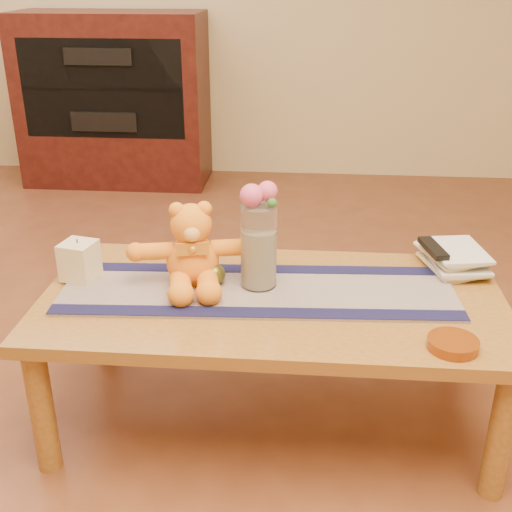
# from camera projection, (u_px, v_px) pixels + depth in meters

# --- Properties ---
(floor) EXTENTS (5.50, 5.50, 0.00)m
(floor) POSITION_uv_depth(u_px,v_px,m) (271.00, 416.00, 2.15)
(floor) COLOR brown
(floor) RESTS_ON ground
(coffee_table_top) EXTENTS (1.40, 0.70, 0.04)m
(coffee_table_top) POSITION_uv_depth(u_px,v_px,m) (272.00, 301.00, 1.97)
(coffee_table_top) COLOR brown
(coffee_table_top) RESTS_ON floor
(table_leg_fl) EXTENTS (0.07, 0.07, 0.41)m
(table_leg_fl) POSITION_uv_depth(u_px,v_px,m) (42.00, 410.00, 1.85)
(table_leg_fl) COLOR brown
(table_leg_fl) RESTS_ON floor
(table_leg_fr) EXTENTS (0.07, 0.07, 0.41)m
(table_leg_fr) POSITION_uv_depth(u_px,v_px,m) (501.00, 435.00, 1.75)
(table_leg_fr) COLOR brown
(table_leg_fr) RESTS_ON floor
(table_leg_bl) EXTENTS (0.07, 0.07, 0.41)m
(table_leg_bl) POSITION_uv_depth(u_px,v_px,m) (103.00, 311.00, 2.37)
(table_leg_bl) COLOR brown
(table_leg_bl) RESTS_ON floor
(table_leg_br) EXTENTS (0.07, 0.07, 0.41)m
(table_leg_br) POSITION_uv_depth(u_px,v_px,m) (458.00, 326.00, 2.28)
(table_leg_br) COLOR brown
(table_leg_br) RESTS_ON floor
(persian_runner) EXTENTS (1.22, 0.41, 0.01)m
(persian_runner) POSITION_uv_depth(u_px,v_px,m) (258.00, 291.00, 1.98)
(persian_runner) COLOR #1C1D4F
(persian_runner) RESTS_ON coffee_table_top
(runner_border_near) EXTENTS (1.20, 0.12, 0.00)m
(runner_border_near) POSITION_uv_depth(u_px,v_px,m) (256.00, 312.00, 1.85)
(runner_border_near) COLOR #121237
(runner_border_near) RESTS_ON persian_runner
(runner_border_far) EXTENTS (1.20, 0.12, 0.00)m
(runner_border_far) POSITION_uv_depth(u_px,v_px,m) (259.00, 269.00, 2.11)
(runner_border_far) COLOR #121237
(runner_border_far) RESTS_ON persian_runner
(teddy_bear) EXTENTS (0.42, 0.37, 0.25)m
(teddy_bear) POSITION_uv_depth(u_px,v_px,m) (192.00, 245.00, 1.98)
(teddy_bear) COLOR orange
(teddy_bear) RESTS_ON persian_runner
(pillar_candle) EXTENTS (0.12, 0.12, 0.12)m
(pillar_candle) POSITION_uv_depth(u_px,v_px,m) (79.00, 260.00, 2.03)
(pillar_candle) COLOR beige
(pillar_candle) RESTS_ON persian_runner
(candle_wick) EXTENTS (0.00, 0.00, 0.01)m
(candle_wick) POSITION_uv_depth(u_px,v_px,m) (77.00, 241.00, 2.00)
(candle_wick) COLOR black
(candle_wick) RESTS_ON pillar_candle
(glass_vase) EXTENTS (0.11, 0.11, 0.26)m
(glass_vase) POSITION_uv_depth(u_px,v_px,m) (259.00, 246.00, 1.96)
(glass_vase) COLOR silver
(glass_vase) RESTS_ON persian_runner
(potpourri_fill) EXTENTS (0.09, 0.09, 0.18)m
(potpourri_fill) POSITION_uv_depth(u_px,v_px,m) (259.00, 258.00, 1.97)
(potpourri_fill) COLOR beige
(potpourri_fill) RESTS_ON glass_vase
(rose_left) EXTENTS (0.07, 0.07, 0.07)m
(rose_left) POSITION_uv_depth(u_px,v_px,m) (252.00, 196.00, 1.88)
(rose_left) COLOR #DD4E7C
(rose_left) RESTS_ON glass_vase
(rose_right) EXTENTS (0.06, 0.06, 0.06)m
(rose_right) POSITION_uv_depth(u_px,v_px,m) (267.00, 191.00, 1.89)
(rose_right) COLOR #DD4E7C
(rose_right) RESTS_ON glass_vase
(blue_flower_back) EXTENTS (0.04, 0.04, 0.04)m
(blue_flower_back) POSITION_uv_depth(u_px,v_px,m) (263.00, 193.00, 1.92)
(blue_flower_back) COLOR #4F59AB
(blue_flower_back) RESTS_ON glass_vase
(blue_flower_side) EXTENTS (0.04, 0.04, 0.04)m
(blue_flower_side) POSITION_uv_depth(u_px,v_px,m) (249.00, 197.00, 1.91)
(blue_flower_side) COLOR #4F59AB
(blue_flower_side) RESTS_ON glass_vase
(leaf_sprig) EXTENTS (0.03, 0.03, 0.03)m
(leaf_sprig) POSITION_uv_depth(u_px,v_px,m) (272.00, 203.00, 1.87)
(leaf_sprig) COLOR #33662D
(leaf_sprig) RESTS_ON glass_vase
(bronze_ball) EXTENTS (0.08, 0.08, 0.07)m
(bronze_ball) POSITION_uv_depth(u_px,v_px,m) (214.00, 274.00, 2.00)
(bronze_ball) COLOR #504C1A
(bronze_ball) RESTS_ON persian_runner
(book_bottom) EXTENTS (0.22, 0.26, 0.02)m
(book_bottom) POSITION_uv_depth(u_px,v_px,m) (429.00, 268.00, 2.12)
(book_bottom) COLOR beige
(book_bottom) RESTS_ON coffee_table_top
(book_lower) EXTENTS (0.19, 0.24, 0.02)m
(book_lower) POSITION_uv_depth(u_px,v_px,m) (432.00, 263.00, 2.10)
(book_lower) COLOR beige
(book_lower) RESTS_ON book_bottom
(book_upper) EXTENTS (0.23, 0.26, 0.02)m
(book_upper) POSITION_uv_depth(u_px,v_px,m) (429.00, 257.00, 2.10)
(book_upper) COLOR beige
(book_upper) RESTS_ON book_lower
(book_top) EXTENTS (0.20, 0.25, 0.02)m
(book_top) POSITION_uv_depth(u_px,v_px,m) (433.00, 252.00, 2.09)
(book_top) COLOR beige
(book_top) RESTS_ON book_upper
(tv_remote) EXTENTS (0.08, 0.17, 0.02)m
(tv_remote) POSITION_uv_depth(u_px,v_px,m) (433.00, 248.00, 2.08)
(tv_remote) COLOR black
(tv_remote) RESTS_ON book_top
(amber_dish) EXTENTS (0.16, 0.16, 0.03)m
(amber_dish) POSITION_uv_depth(u_px,v_px,m) (453.00, 344.00, 1.68)
(amber_dish) COLOR #BF5914
(amber_dish) RESTS_ON coffee_table_top
(media_cabinet) EXTENTS (1.20, 0.50, 1.10)m
(media_cabinet) POSITION_uv_depth(u_px,v_px,m) (114.00, 100.00, 4.26)
(media_cabinet) COLOR black
(media_cabinet) RESTS_ON floor
(cabinet_cavity) EXTENTS (1.02, 0.03, 0.61)m
(cabinet_cavity) POSITION_uv_depth(u_px,v_px,m) (102.00, 89.00, 4.01)
(cabinet_cavity) COLOR black
(cabinet_cavity) RESTS_ON media_cabinet
(cabinet_shelf) EXTENTS (1.02, 0.20, 0.02)m
(cabinet_shelf) POSITION_uv_depth(u_px,v_px,m) (106.00, 87.00, 4.08)
(cabinet_shelf) COLOR black
(cabinet_shelf) RESTS_ON media_cabinet
(stereo_upper) EXTENTS (0.42, 0.28, 0.10)m
(stereo_upper) POSITION_uv_depth(u_px,v_px,m) (104.00, 54.00, 4.02)
(stereo_upper) COLOR black
(stereo_upper) RESTS_ON media_cabinet
(stereo_lower) EXTENTS (0.42, 0.28, 0.12)m
(stereo_lower) POSITION_uv_depth(u_px,v_px,m) (110.00, 117.00, 4.18)
(stereo_lower) COLOR black
(stereo_lower) RESTS_ON media_cabinet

